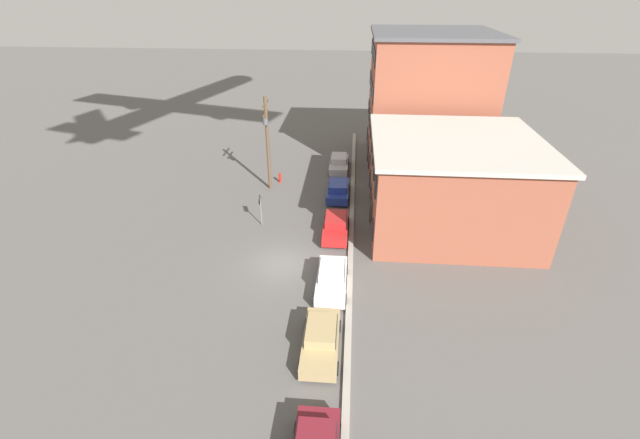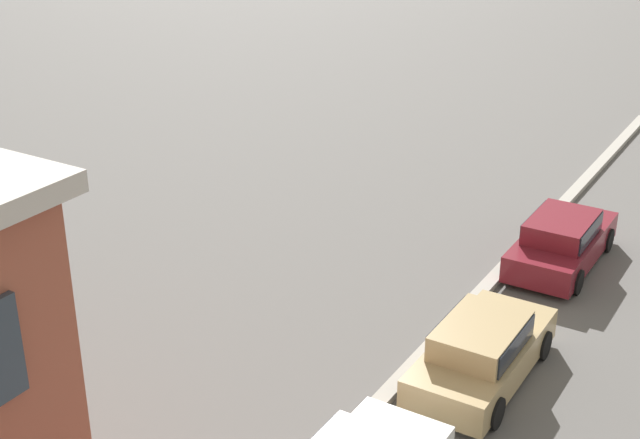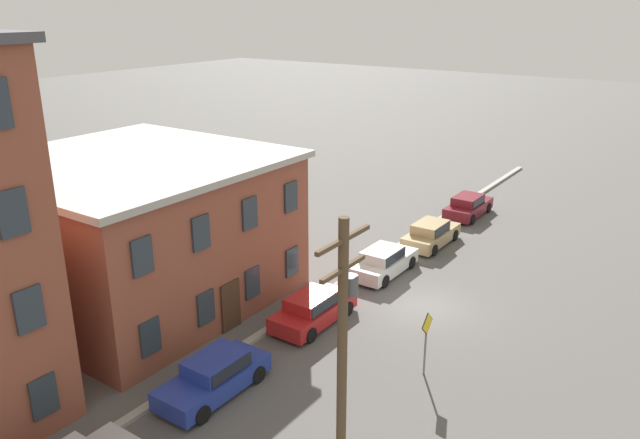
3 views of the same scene
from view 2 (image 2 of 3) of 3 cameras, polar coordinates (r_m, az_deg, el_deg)
The scene contains 2 objects.
car_tan at distance 19.13m, azimuth 10.31°, elevation -8.19°, with size 4.40×1.92×1.43m.
car_maroon at distance 24.48m, azimuth 15.21°, elevation -1.23°, with size 4.40×1.92×1.43m.
Camera 2 is at (-8.08, -2.27, 10.76)m, focal length 50.00 mm.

